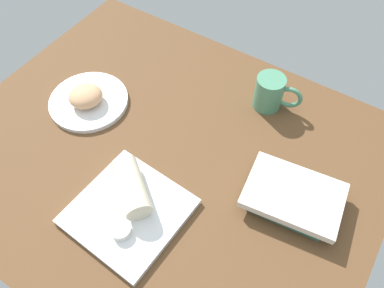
# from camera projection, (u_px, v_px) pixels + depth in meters

# --- Properties ---
(dining_table) EXTENTS (1.10, 0.90, 0.04)m
(dining_table) POSITION_uv_depth(u_px,v_px,m) (163.00, 157.00, 1.01)
(dining_table) COLOR brown
(dining_table) RESTS_ON ground
(round_plate) EXTENTS (0.22, 0.22, 0.01)m
(round_plate) POSITION_uv_depth(u_px,v_px,m) (89.00, 101.00, 1.09)
(round_plate) COLOR white
(round_plate) RESTS_ON dining_table
(scone_pastry) EXTENTS (0.13, 0.13, 0.05)m
(scone_pastry) POSITION_uv_depth(u_px,v_px,m) (86.00, 96.00, 1.06)
(scone_pastry) COLOR tan
(scone_pastry) RESTS_ON round_plate
(square_plate) EXTENTS (0.26, 0.26, 0.02)m
(square_plate) POSITION_uv_depth(u_px,v_px,m) (129.00, 211.00, 0.89)
(square_plate) COLOR white
(square_plate) RESTS_ON dining_table
(sauce_cup) EXTENTS (0.05, 0.05, 0.02)m
(sauce_cup) POSITION_uv_depth(u_px,v_px,m) (121.00, 230.00, 0.84)
(sauce_cup) COLOR silver
(sauce_cup) RESTS_ON square_plate
(breakfast_wrap) EXTENTS (0.15, 0.14, 0.06)m
(breakfast_wrap) POSITION_uv_depth(u_px,v_px,m) (131.00, 187.00, 0.88)
(breakfast_wrap) COLOR beige
(breakfast_wrap) RESTS_ON square_plate
(book_stack) EXTENTS (0.24, 0.18, 0.05)m
(book_stack) POSITION_uv_depth(u_px,v_px,m) (293.00, 196.00, 0.89)
(book_stack) COLOR #387260
(book_stack) RESTS_ON dining_table
(coffee_mug) EXTENTS (0.13, 0.08, 0.10)m
(coffee_mug) POSITION_uv_depth(u_px,v_px,m) (271.00, 92.00, 1.05)
(coffee_mug) COLOR #4C8C6B
(coffee_mug) RESTS_ON dining_table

